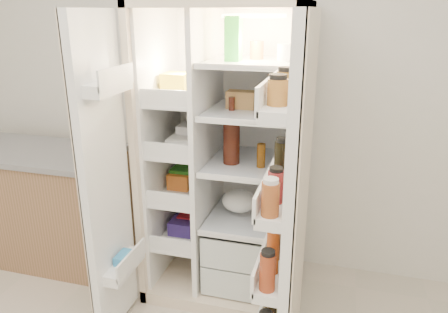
# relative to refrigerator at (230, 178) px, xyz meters

# --- Properties ---
(wall_back) EXTENTS (4.00, 0.02, 2.70)m
(wall_back) POSITION_rel_refrigerator_xyz_m (-0.05, 0.35, 0.61)
(wall_back) COLOR white
(wall_back) RESTS_ON floor
(refrigerator) EXTENTS (0.92, 0.70, 1.80)m
(refrigerator) POSITION_rel_refrigerator_xyz_m (0.00, 0.00, 0.00)
(refrigerator) COLOR beige
(refrigerator) RESTS_ON floor
(freezer_door) EXTENTS (0.15, 0.40, 1.72)m
(freezer_door) POSITION_rel_refrigerator_xyz_m (-0.51, -0.60, 0.15)
(freezer_door) COLOR white
(freezer_door) RESTS_ON floor
(fridge_door) EXTENTS (0.17, 0.58, 1.72)m
(fridge_door) POSITION_rel_refrigerator_xyz_m (0.47, -0.70, 0.13)
(fridge_door) COLOR white
(fridge_door) RESTS_ON floor
(kitchen_counter) EXTENTS (1.14, 0.61, 0.83)m
(kitchen_counter) POSITION_rel_refrigerator_xyz_m (-1.38, -0.06, -0.33)
(kitchen_counter) COLOR #986B4C
(kitchen_counter) RESTS_ON floor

